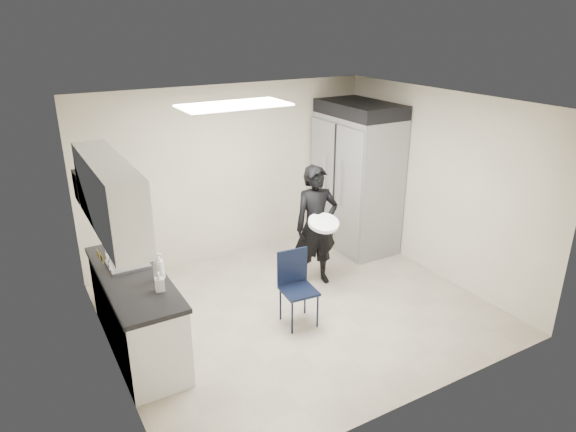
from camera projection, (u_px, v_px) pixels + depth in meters
floor at (298, 309)px, 6.54m from camera, size 4.50×4.50×0.00m
ceiling at (299, 103)px, 5.60m from camera, size 4.50×4.50×0.00m
back_wall at (230, 173)px, 7.69m from camera, size 4.50×0.00×4.50m
left_wall at (102, 255)px, 5.03m from camera, size 0.00×4.00×4.00m
right_wall at (437, 185)px, 7.12m from camera, size 0.00×4.00×4.00m
ceiling_panel at (234, 105)px, 5.66m from camera, size 1.20×0.60×0.02m
lower_counter at (137, 314)px, 5.64m from camera, size 0.60×1.90×0.86m
countertop at (132, 277)px, 5.48m from camera, size 0.64×1.95×0.05m
sink at (129, 268)px, 5.70m from camera, size 0.42×0.40×0.14m
faucet at (108, 260)px, 5.55m from camera, size 0.02×0.02×0.24m
upper_cabinets at (109, 196)px, 5.08m from camera, size 0.35×1.80×0.75m
towel_dispenser at (85, 185)px, 6.05m from camera, size 0.22×0.30×0.35m
notice_sticker_left at (102, 258)px, 5.14m from camera, size 0.00×0.12×0.07m
notice_sticker_right at (98, 254)px, 5.32m from camera, size 0.00×0.12×0.07m
commercial_fridge at (356, 183)px, 8.04m from camera, size 0.80×1.35×2.10m
fridge_compressor at (360, 109)px, 7.63m from camera, size 0.80×1.35×0.20m
folding_chair at (299, 291)px, 6.09m from camera, size 0.42×0.42×0.88m
man_tuxedo at (316, 226)px, 6.92m from camera, size 0.68×0.51×1.68m
bucket_lid at (324, 223)px, 6.65m from camera, size 0.47×0.47×0.05m
soap_bottle_a at (159, 266)px, 5.31m from camera, size 0.16×0.16×0.31m
soap_bottle_b at (159, 282)px, 5.12m from camera, size 0.11×0.11×0.20m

